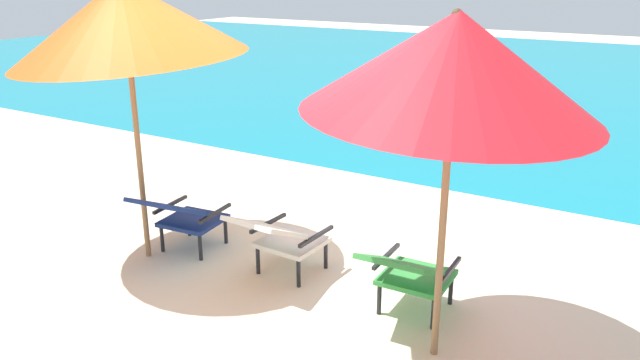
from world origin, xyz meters
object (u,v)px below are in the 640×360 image
(lounge_chair_left, at_px, (181,215))
(lounge_chair_center, at_px, (280,236))
(beach_umbrella_left, at_px, (126,20))
(beach_umbrella_right, at_px, (454,64))
(lounge_chair_right, at_px, (409,272))

(lounge_chair_left, bearing_deg, lounge_chair_center, 4.27)
(beach_umbrella_left, height_order, beach_umbrella_right, beach_umbrella_left)
(beach_umbrella_right, bearing_deg, lounge_chair_center, 167.11)
(lounge_chair_left, distance_m, lounge_chair_right, 2.27)
(lounge_chair_left, bearing_deg, lounge_chair_right, 1.00)
(lounge_chair_left, height_order, beach_umbrella_right, beach_umbrella_right)
(lounge_chair_center, height_order, beach_umbrella_right, beach_umbrella_right)
(lounge_chair_right, bearing_deg, beach_umbrella_right, -42.37)
(lounge_chair_center, distance_m, beach_umbrella_left, 2.22)
(lounge_chair_left, distance_m, beach_umbrella_right, 3.09)
(lounge_chair_right, xyz_separation_m, beach_umbrella_right, (0.35, -0.32, 1.62))
(lounge_chair_center, xyz_separation_m, lounge_chair_right, (1.21, -0.04, 0.00))
(lounge_chair_center, bearing_deg, beach_umbrella_right, -12.89)
(beach_umbrella_left, bearing_deg, lounge_chair_center, 11.79)
(lounge_chair_center, distance_m, lounge_chair_right, 1.21)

